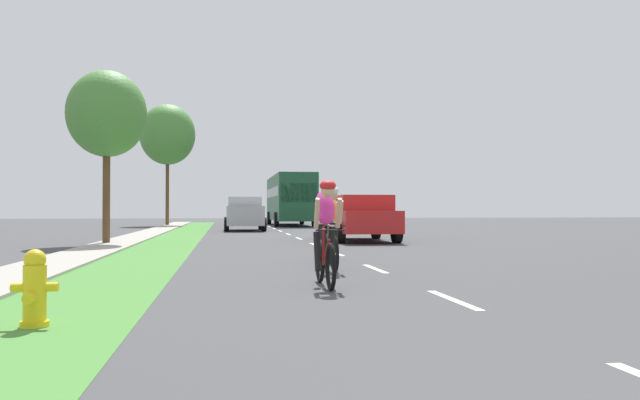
{
  "coord_description": "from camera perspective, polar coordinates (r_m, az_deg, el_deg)",
  "views": [
    {
      "loc": [
        -2.88,
        -1.1,
        1.16
      ],
      "look_at": [
        -0.55,
        14.65,
        1.38
      ],
      "focal_mm": 36.15,
      "sensor_mm": 36.0,
      "label": 1
    }
  ],
  "objects": [
    {
      "name": "ground_plane",
      "position": [
        21.33,
        -0.64,
        -3.92
      ],
      "size": [
        120.0,
        120.0,
        0.0
      ],
      "primitive_type": "plane",
      "color": "#424244"
    },
    {
      "name": "grass_verge",
      "position": [
        21.22,
        -13.44,
        -3.9
      ],
      "size": [
        1.93,
        70.0,
        0.01
      ],
      "primitive_type": "cube",
      "color": "#478438",
      "rests_on": "ground_plane"
    },
    {
      "name": "sidewalk_concrete",
      "position": [
        21.43,
        -17.95,
        -3.85
      ],
      "size": [
        1.44,
        70.0,
        0.1
      ],
      "primitive_type": "cube",
      "color": "#9E998E",
      "rests_on": "ground_plane"
    },
    {
      "name": "lane_markings_center",
      "position": [
        25.29,
        -1.87,
        -3.42
      ],
      "size": [
        0.12,
        53.49,
        0.01
      ],
      "color": "white",
      "rests_on": "ground_plane"
    },
    {
      "name": "fire_hydrant_yellow",
      "position": [
        6.96,
        -23.95,
        -7.23
      ],
      "size": [
        0.44,
        0.38,
        0.76
      ],
      "color": "yellow",
      "rests_on": "ground_plane"
    },
    {
      "name": "cyclist_lead",
      "position": [
        9.59,
        0.48,
        -2.88
      ],
      "size": [
        0.42,
        1.72,
        1.58
      ],
      "color": "black",
      "rests_on": "ground_plane"
    },
    {
      "name": "cyclist_trailing",
      "position": [
        12.06,
        0.91,
        -2.45
      ],
      "size": [
        0.42,
        1.72,
        1.58
      ],
      "color": "black",
      "rests_on": "ground_plane"
    },
    {
      "name": "cyclist_distant",
      "position": [
        14.32,
        0.54,
        -2.19
      ],
      "size": [
        0.42,
        1.72,
        1.58
      ],
      "color": "black",
      "rests_on": "ground_plane"
    },
    {
      "name": "pickup_red",
      "position": [
        23.23,
        3.56,
        -1.61
      ],
      "size": [
        2.22,
        5.1,
        1.64
      ],
      "color": "red",
      "rests_on": "ground_plane"
    },
    {
      "name": "suv_silver",
      "position": [
        34.68,
        -6.7,
        -1.14
      ],
      "size": [
        2.15,
        4.7,
        1.79
      ],
      "color": "#A5A8AD",
      "rests_on": "ground_plane"
    },
    {
      "name": "bus_dark_green",
      "position": [
        45.86,
        -2.69,
        0.23
      ],
      "size": [
        2.78,
        11.6,
        3.48
      ],
      "color": "#194C2D",
      "rests_on": "ground_plane"
    },
    {
      "name": "street_tree_near",
      "position": [
        22.56,
        -18.36,
        7.19
      ],
      "size": [
        2.59,
        2.59,
        5.73
      ],
      "color": "brown",
      "rests_on": "ground_plane"
    },
    {
      "name": "street_tree_far",
      "position": [
        46.39,
        -13.35,
        5.64
      ],
      "size": [
        3.83,
        3.83,
        8.47
      ],
      "color": "brown",
      "rests_on": "ground_plane"
    }
  ]
}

